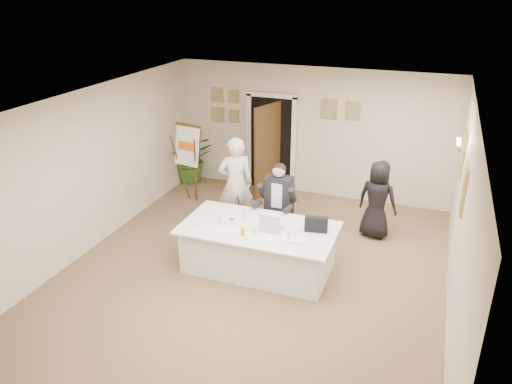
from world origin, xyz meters
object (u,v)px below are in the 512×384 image
object	(u,v)px
laptop	(272,220)
steel_jug	(231,222)
conference_table	(258,248)
seated_man	(278,203)
flip_chart	(191,167)
laptop_bag	(316,224)
standing_woman	(377,200)
paper_stack	(296,240)
potted_palm	(191,158)
standing_man	(236,183)
oj_glass	(243,232)

from	to	relation	value
laptop	steel_jug	bearing A→B (deg)	-165.24
conference_table	seated_man	distance (m)	1.09
flip_chart	laptop_bag	distance (m)	3.75
standing_woman	paper_stack	distance (m)	2.29
potted_palm	flip_chart	bearing A→B (deg)	-62.29
seated_man	potted_palm	bearing A→B (deg)	141.21
standing_man	laptop_bag	world-z (taller)	standing_man
laptop_bag	paper_stack	xyz separation A→B (m)	(-0.21, -0.41, -0.11)
seated_man	paper_stack	size ratio (longest dim) A/B	5.05
laptop_bag	oj_glass	size ratio (longest dim) A/B	2.80
standing_man	oj_glass	distance (m)	1.86
seated_man	standing_woman	distance (m)	1.84
standing_man	oj_glass	xyz separation A→B (m)	(0.81, -1.67, -0.06)
potted_palm	oj_glass	size ratio (longest dim) A/B	8.83
flip_chart	standing_man	xyz separation A→B (m)	(1.36, -0.81, 0.12)
paper_stack	laptop	bearing A→B (deg)	150.01
conference_table	standing_woman	distance (m)	2.49
flip_chart	oj_glass	xyz separation A→B (m)	(2.17, -2.48, 0.06)
standing_man	paper_stack	world-z (taller)	standing_man
standing_woman	laptop	xyz separation A→B (m)	(-1.42, -1.82, 0.18)
conference_table	standing_man	size ratio (longest dim) A/B	1.38
potted_palm	paper_stack	distance (m)	4.90
flip_chart	steel_jug	distance (m)	2.89
seated_man	standing_woman	bearing A→B (deg)	24.70
laptop	paper_stack	world-z (taller)	laptop
laptop	laptop_bag	world-z (taller)	laptop
flip_chart	oj_glass	world-z (taller)	flip_chart
seated_man	standing_man	world-z (taller)	standing_man
flip_chart	laptop_bag	bearing A→B (deg)	-31.28
laptop_bag	steel_jug	world-z (taller)	laptop_bag
conference_table	laptop	size ratio (longest dim) A/B	6.74
steel_jug	oj_glass	bearing A→B (deg)	-41.61
oj_glass	steel_jug	world-z (taller)	oj_glass
conference_table	flip_chart	distance (m)	3.15
standing_woman	steel_jug	xyz separation A→B (m)	(-2.07, -1.94, 0.09)
paper_stack	conference_table	bearing A→B (deg)	160.79
paper_stack	steel_jug	size ratio (longest dim) A/B	2.73
standing_woman	potted_palm	distance (m)	4.66
conference_table	laptop_bag	distance (m)	1.05
standing_man	steel_jug	world-z (taller)	standing_man
potted_palm	laptop_bag	world-z (taller)	potted_palm
standing_woman	oj_glass	distance (m)	2.83
flip_chart	paper_stack	bearing A→B (deg)	-38.24
laptop_bag	oj_glass	bearing A→B (deg)	-161.60
laptop	potted_palm	bearing A→B (deg)	138.58
flip_chart	steel_jug	xyz separation A→B (m)	(1.87, -2.21, 0.05)
seated_man	paper_stack	distance (m)	1.45
seated_man	laptop	size ratio (longest dim) A/B	4.11
flip_chart	laptop_bag	size ratio (longest dim) A/B	4.61
potted_palm	paper_stack	bearing A→B (deg)	-43.76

